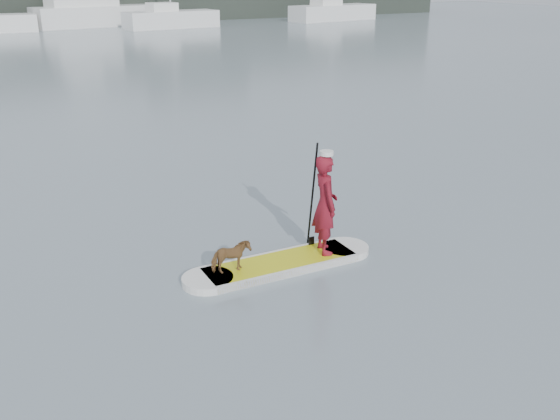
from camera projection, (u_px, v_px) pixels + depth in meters
name	position (u px, v px, depth m)	size (l,w,h in m)	color
ground	(290.00, 255.00, 10.57)	(140.00, 140.00, 0.00)	slate
paddleboard	(280.00, 264.00, 10.09)	(3.30, 0.81, 0.12)	#C8C812
paddler	(325.00, 204.00, 10.12)	(0.61, 0.40, 1.66)	maroon
white_cap	(327.00, 153.00, 9.81)	(0.22, 0.22, 0.07)	silver
dog	(231.00, 257.00, 9.61)	(0.28, 0.60, 0.51)	brown
paddle	(312.00, 207.00, 10.43)	(0.10, 0.30, 2.00)	black
sailboat_e	(171.00, 18.00, 51.68)	(8.00, 3.40, 11.26)	white
sailboat_f	(332.00, 11.00, 59.45)	(9.28, 4.23, 13.40)	white
motor_yacht_a	(88.00, 5.00, 52.64)	(10.62, 5.10, 6.12)	white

